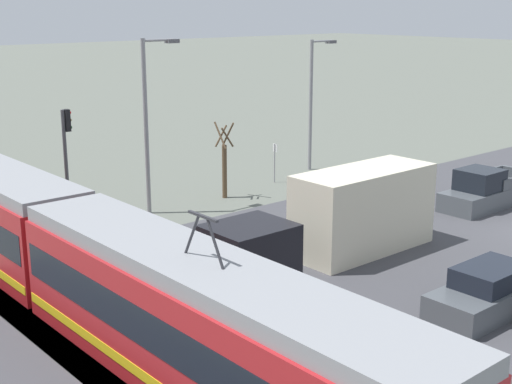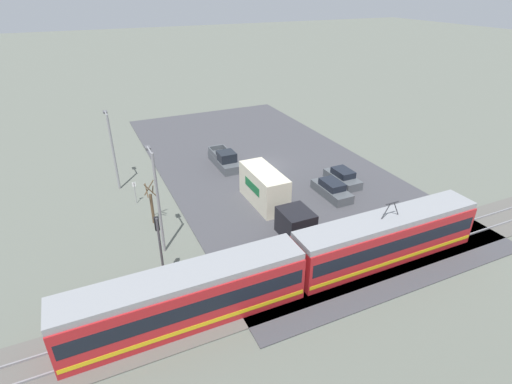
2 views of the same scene
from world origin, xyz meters
name	(u,v)px [view 2 (image 2 of 2)]	position (x,y,z in m)	size (l,w,h in m)	color
ground_plane	(266,166)	(0.00, 0.00, 0.00)	(320.00, 320.00, 0.00)	#60665B
road_surface	(266,166)	(0.00, 0.00, 0.04)	(22.41, 44.79, 0.08)	#424247
rail_bed	(376,259)	(0.00, 18.58, 0.05)	(61.09, 4.40, 0.22)	#5B5954
light_rail_tram	(297,265)	(6.80, 18.58, 1.75)	(29.39, 2.72, 4.56)	#B21E23
box_truck	(271,195)	(3.87, 8.98, 1.57)	(2.36, 10.19, 3.23)	black
pickup_truck	(225,160)	(4.19, -1.70, 0.79)	(1.92, 5.58, 1.89)	#4C5156
sedan_car_0	(332,190)	(-2.59, 8.99, 0.70)	(1.83, 4.62, 1.50)	#4C5156
sedan_car_1	(343,178)	(-5.10, 7.22, 0.69)	(1.77, 4.35, 1.48)	#4C5156
traffic_light_pole	(159,242)	(14.72, 14.54, 3.31)	(0.28, 0.47, 5.09)	#47474C
street_tree	(152,205)	(13.76, 6.63, 1.75)	(0.92, 0.77, 3.84)	brown
street_lamp_near_crossing	(157,196)	(13.89, 10.81, 4.62)	(0.36, 1.95, 8.00)	gray
street_lamp_mid_block	(112,146)	(15.51, -1.32, 4.38)	(0.36, 1.95, 7.52)	gray
no_parking_sign	(135,190)	(14.51, 2.58, 1.31)	(0.32, 0.08, 2.14)	gray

